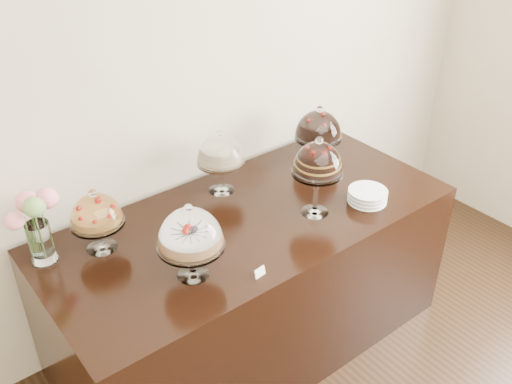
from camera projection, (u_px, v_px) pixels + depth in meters
wall_back at (156, 86)px, 2.94m from camera, size 5.00×0.04×3.00m
display_counter at (251, 282)px, 3.23m from camera, size 2.20×1.00×0.90m
cake_stand_sugar_sponge at (190, 232)px, 2.47m from camera, size 0.30×0.30×0.39m
cake_stand_choco_layer at (318, 161)px, 2.87m from camera, size 0.27×0.27×0.45m
cake_stand_cheesecake at (220, 153)px, 3.09m from camera, size 0.27×0.27×0.37m
cake_stand_dark_choco at (319, 127)px, 3.38m from camera, size 0.29×0.29×0.37m
cake_stand_fruit_tart at (96, 213)px, 2.66m from camera, size 0.26×0.26×0.33m
flower_vase at (36, 221)px, 2.59m from camera, size 0.25×0.27×0.38m
plate_stack at (367, 196)px, 3.10m from camera, size 0.21×0.21×0.07m
price_card_left at (260, 272)px, 2.58m from camera, size 0.06×0.02×0.04m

